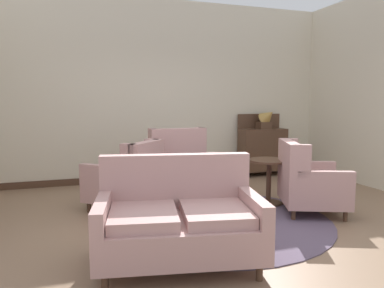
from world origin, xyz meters
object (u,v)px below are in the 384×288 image
Objects in this scene: porcelain_vase at (212,167)px; armchair_near_sideboard at (307,182)px; gramophone at (267,118)px; side_table at (269,177)px; armchair_far_left at (128,180)px; sideboard at (262,149)px; armchair_foreground_right at (174,168)px; settee at (179,221)px; coffee_table at (217,186)px.

armchair_near_sideboard reaches higher than porcelain_vase.
porcelain_vase is 2.95m from gramophone.
armchair_near_sideboard is 1.65× the size of side_table.
armchair_far_left is at bearing 148.74° from porcelain_vase.
gramophone is at bearing 46.21° from porcelain_vase.
gramophone is (0.75, 2.38, 0.74)m from armchair_near_sideboard.
sideboard is (0.99, 1.96, 0.14)m from side_table.
armchair_foreground_right is at bearing -156.04° from gramophone.
sideboard is (2.78, 3.42, 0.14)m from settee.
porcelain_vase is 2.94m from sideboard.
settee is 2.32m from side_table.
gramophone is at bearing 4.86° from armchair_near_sideboard.
gramophone is (3.01, 1.49, 0.74)m from armchair_far_left.
coffee_table is 1.24m from armchair_near_sideboard.
side_table is (0.93, 0.28, 0.00)m from coffee_table.
coffee_table is at bearing 101.47° from armchair_near_sideboard.
armchair_far_left is at bearing 169.10° from side_table.
settee is at bearing 74.70° from armchair_foreground_right.
porcelain_vase is at bearing -132.05° from sideboard.
coffee_table is 1.22× the size of side_table.
porcelain_vase is at bearing -133.79° from gramophone.
settee is at bearing 136.92° from armchair_near_sideboard.
settee is 3.49× the size of gramophone.
armchair_far_left is (-0.19, 1.85, 0.01)m from settee.
sideboard reaches higher than armchair_foreground_right.
gramophone is at bearing -156.50° from armchair_foreground_right.
side_table is at bearing 51.55° from armchair_near_sideboard.
gramophone reaches higher than porcelain_vase.
coffee_table is 0.50× the size of settee.
armchair_foreground_right is at bearing 68.24° from armchair_near_sideboard.
armchair_near_sideboard reaches higher than coffee_table.
settee is at bearing -129.11° from sideboard.
armchair_foreground_right is at bearing -153.79° from sideboard.
porcelain_vase is 1.15m from armchair_foreground_right.
coffee_table is 0.65× the size of sideboard.
armchair_foreground_right reaches higher than armchair_near_sideboard.
armchair_foreground_right reaches higher than coffee_table.
settee is at bearing -140.70° from side_table.
armchair_far_left is at bearing 147.84° from coffee_table.
sideboard is at bearing 117.37° from gramophone.
porcelain_vase is at bearing 99.54° from armchair_near_sideboard.
armchair_far_left is 1.74× the size of side_table.
gramophone is (2.83, 3.34, 0.76)m from settee.
gramophone is at bearing 60.54° from settee.
porcelain_vase is (-0.05, 0.05, 0.24)m from coffee_table.
settee is at bearing -123.27° from porcelain_vase.
armchair_near_sideboard is (1.46, -1.40, -0.04)m from armchair_foreground_right.
sideboard reaches higher than coffee_table.
settee is (-0.81, -1.24, -0.24)m from porcelain_vase.
armchair_near_sideboard reaches higher than side_table.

